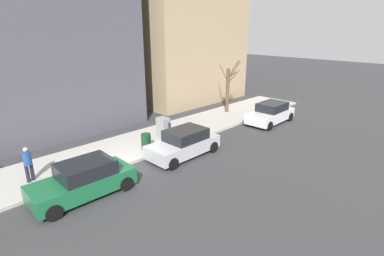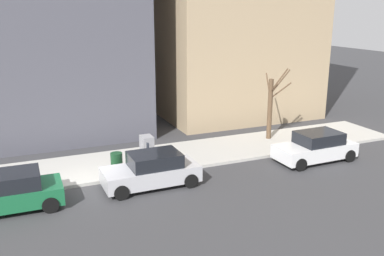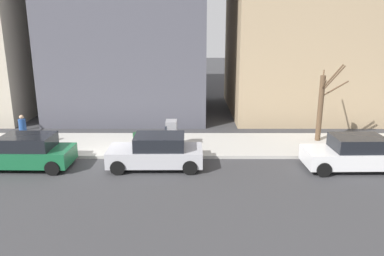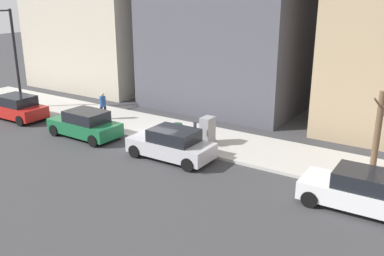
# 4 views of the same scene
# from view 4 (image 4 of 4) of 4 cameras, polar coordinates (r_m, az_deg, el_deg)

# --- Properties ---
(ground_plane) EXTENTS (120.00, 120.00, 0.00)m
(ground_plane) POSITION_cam_4_polar(r_m,az_deg,el_deg) (23.06, -6.07, -1.92)
(ground_plane) COLOR #38383A
(sidewalk) EXTENTS (4.00, 36.00, 0.15)m
(sidewalk) POSITION_cam_4_polar(r_m,az_deg,el_deg) (24.52, -3.12, -0.44)
(sidewalk) COLOR #B2AFA8
(sidewalk) RESTS_ON ground
(parked_car_white) EXTENTS (2.00, 4.24, 1.52)m
(parked_car_white) POSITION_cam_4_polar(r_m,az_deg,el_deg) (17.12, 21.55, -7.79)
(parked_car_white) COLOR white
(parked_car_white) RESTS_ON ground
(parked_car_silver) EXTENTS (1.95, 4.22, 1.52)m
(parked_car_silver) POSITION_cam_4_polar(r_m,az_deg,el_deg) (20.55, -2.73, -2.19)
(parked_car_silver) COLOR #B7B7BC
(parked_car_silver) RESTS_ON ground
(parked_car_green) EXTENTS (1.98, 4.23, 1.52)m
(parked_car_green) POSITION_cam_4_polar(r_m,az_deg,el_deg) (24.28, -14.06, 0.48)
(parked_car_green) COLOR #196038
(parked_car_green) RESTS_ON ground
(parked_car_red) EXTENTS (1.98, 4.23, 1.52)m
(parked_car_red) POSITION_cam_4_polar(r_m,az_deg,el_deg) (29.14, -22.42, 2.55)
(parked_car_red) COLOR red
(parked_car_red) RESTS_ON ground
(parking_meter) EXTENTS (0.14, 0.10, 1.35)m
(parking_meter) POSITION_cam_4_polar(r_m,az_deg,el_deg) (21.51, 0.40, -0.54)
(parking_meter) COLOR slate
(parking_meter) RESTS_ON sidewalk
(utility_box) EXTENTS (0.83, 0.61, 1.43)m
(utility_box) POSITION_cam_4_polar(r_m,az_deg,el_deg) (22.12, 2.07, -0.37)
(utility_box) COLOR #A8A399
(utility_box) RESTS_ON sidewalk
(streetlamp) EXTENTS (1.97, 0.32, 6.50)m
(streetlamp) POSITION_cam_4_polar(r_m,az_deg,el_deg) (30.68, -22.94, 9.48)
(streetlamp) COLOR black
(streetlamp) RESTS_ON sidewalk
(bare_tree) EXTENTS (2.19, 1.53, 4.17)m
(bare_tree) POSITION_cam_4_polar(r_m,az_deg,el_deg) (20.28, 23.74, 0.17)
(bare_tree) COLOR brown
(bare_tree) RESTS_ON sidewalk
(trash_bin) EXTENTS (0.56, 0.56, 0.90)m
(trash_bin) POSITION_cam_4_polar(r_m,az_deg,el_deg) (22.73, -1.97, -0.52)
(trash_bin) COLOR #14381E
(trash_bin) RESTS_ON sidewalk
(pedestrian_near_meter) EXTENTS (0.36, 0.38, 1.66)m
(pedestrian_near_meter) POSITION_cam_4_polar(r_m,az_deg,el_deg) (26.85, -11.79, 3.09)
(pedestrian_near_meter) COLOR #1E1E2D
(pedestrian_near_meter) RESTS_ON sidewalk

